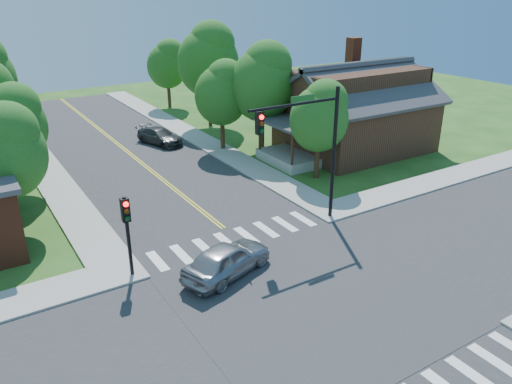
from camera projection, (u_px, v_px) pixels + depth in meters
ground at (313, 300)px, 20.27m from camera, size 100.00×100.00×0.00m
road_ns at (313, 299)px, 20.26m from camera, size 10.00×90.00×0.04m
road_ew at (313, 299)px, 20.26m from camera, size 90.00×10.00×0.04m
intersection_patch at (313, 300)px, 20.27m from camera, size 10.20×10.20×0.06m
sidewalk_ne at (346, 141)px, 40.36m from camera, size 40.00×40.00×0.14m
crosswalk_north at (236, 238)px, 25.09m from camera, size 8.85×2.00×0.01m
centerline at (313, 299)px, 20.25m from camera, size 0.30×90.00×0.01m
signal_mast_ne at (309, 137)px, 24.68m from camera, size 5.30×0.42×7.20m
signal_pole_nw at (127, 222)px, 20.84m from camera, size 0.34×0.42×3.80m
house_ne at (356, 107)px, 37.52m from camera, size 13.05×8.80×7.11m
tree_e_a at (321, 115)px, 31.41m from camera, size 3.82×3.63×6.49m
tree_e_b at (264, 80)px, 36.24m from camera, size 4.86×4.62×8.27m
tree_e_c at (209, 58)px, 42.81m from camera, size 5.37×5.10×9.13m
tree_e_d at (168, 63)px, 50.11m from camera, size 4.06×3.85×6.90m
tree_w_a at (6, 149)px, 24.16m from camera, size 4.01×3.81×6.81m
tree_house at (223, 91)px, 36.90m from camera, size 4.06×3.85×6.89m
tree_bldg at (13, 122)px, 29.08m from camera, size 3.98×3.78×6.76m
car_silver at (227, 260)px, 21.71m from camera, size 4.48×5.51×1.51m
car_dgrey at (160, 137)px, 39.64m from camera, size 4.32×5.34×1.24m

